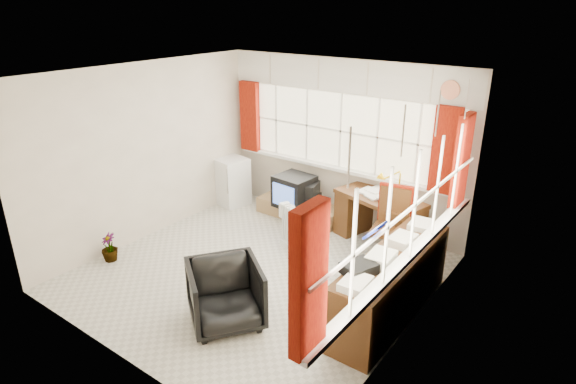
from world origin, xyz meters
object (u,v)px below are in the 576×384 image
object	(u,v)px
radiator	(293,233)
crt_tv	(294,191)
desk	(379,217)
credenza	(392,283)
office_chair	(226,295)
mini_fridge	(232,181)
desk_lamp	(400,179)
task_chair	(392,224)
tv_bench	(300,210)

from	to	relation	value
radiator	crt_tv	size ratio (longest dim) A/B	1.06
desk	credenza	bearing A→B (deg)	-59.00
office_chair	credenza	bearing A→B (deg)	-13.01
radiator	mini_fridge	world-z (taller)	mini_fridge
desk_lamp	mini_fridge	xyz separation A→B (m)	(-2.89, -0.23, -0.60)
desk_lamp	mini_fridge	bearing A→B (deg)	-175.51
task_chair	crt_tv	distance (m)	1.81
radiator	tv_bench	size ratio (longest dim) A/B	0.45
desk	desk_lamp	bearing A→B (deg)	18.18
desk	radiator	size ratio (longest dim) A/B	2.19
crt_tv	tv_bench	bearing A→B (deg)	92.28
crt_tv	office_chair	bearing A→B (deg)	-70.12
desk_lamp	crt_tv	size ratio (longest dim) A/B	0.69
desk_lamp	tv_bench	world-z (taller)	desk_lamp
desk	office_chair	distance (m)	2.68
office_chair	credenza	xyz separation A→B (m)	(1.35, 1.18, 0.04)
radiator	mini_fridge	xyz separation A→B (m)	(-1.79, 0.72, 0.15)
radiator	credenza	xyz separation A→B (m)	(1.74, -0.59, 0.14)
task_chair	credenza	world-z (taller)	task_chair
desk	crt_tv	distance (m)	1.41
task_chair	tv_bench	size ratio (longest dim) A/B	0.77
desk	credenza	world-z (taller)	credenza
mini_fridge	desk_lamp	bearing A→B (deg)	4.49
desk	mini_fridge	world-z (taller)	mini_fridge
task_chair	mini_fridge	bearing A→B (deg)	175.11
radiator	mini_fridge	distance (m)	1.93
credenza	radiator	bearing A→B (deg)	161.35
credenza	mini_fridge	distance (m)	3.76
desk	desk_lamp	xyz separation A→B (m)	(0.23, 0.08, 0.60)
desk_lamp	crt_tv	xyz separation A→B (m)	(-1.63, -0.17, -0.50)
office_chair	mini_fridge	xyz separation A→B (m)	(-2.17, 2.48, 0.05)
crt_tv	mini_fridge	world-z (taller)	mini_fridge
office_chair	mini_fridge	size ratio (longest dim) A/B	0.96
radiator	crt_tv	xyz separation A→B (m)	(-0.53, 0.77, 0.25)
radiator	crt_tv	bearing A→B (deg)	124.73
crt_tv	desk_lamp	bearing A→B (deg)	5.98
desk_lamp	task_chair	xyz separation A→B (m)	(0.15, -0.49, -0.43)
desk	task_chair	size ratio (longest dim) A/B	1.28
task_chair	tv_bench	bearing A→B (deg)	165.03
crt_tv	task_chair	bearing A→B (deg)	-10.04
tv_bench	crt_tv	xyz separation A→B (m)	(0.01, -0.16, 0.37)
radiator	tv_bench	bearing A→B (deg)	120.10
desk	task_chair	bearing A→B (deg)	-47.22
desk_lamp	mini_fridge	size ratio (longest dim) A/B	0.51
task_chair	office_chair	distance (m)	2.40
desk	radiator	xyz separation A→B (m)	(-0.86, -0.87, -0.15)
crt_tv	mini_fridge	distance (m)	1.26
office_chair	tv_bench	size ratio (longest dim) A/B	0.55
task_chair	mini_fridge	distance (m)	3.05
desk	mini_fridge	bearing A→B (deg)	-176.76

